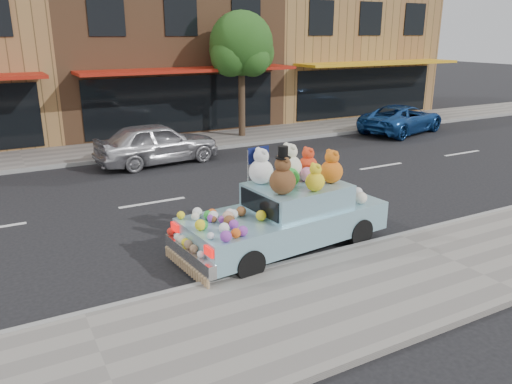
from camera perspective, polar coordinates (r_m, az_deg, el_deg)
ground at (r=15.16m, az=2.82°, el=1.11°), size 120.00×120.00×0.00m
near_sidewalk at (r=10.51m, az=21.69°, el=-7.61°), size 60.00×3.00×0.12m
far_sidewalk at (r=20.80m, az=-6.54°, el=5.77°), size 60.00×3.00×0.12m
near_kerb at (r=11.41m, az=16.00°, el=-4.95°), size 60.00×0.12×0.13m
far_kerb at (r=19.44m, az=-4.86°, el=5.00°), size 60.00×0.12×0.13m
storefront_mid at (r=25.52m, az=-11.68°, el=15.85°), size 10.00×9.80×7.30m
storefront_right at (r=30.05m, az=7.60°, el=16.28°), size 10.00×9.80×7.30m
street_tree at (r=21.25m, az=-1.69°, el=16.01°), size 3.00×2.70×5.22m
car_silver at (r=17.55m, az=-11.22°, el=5.52°), size 4.36×2.10×1.44m
car_blue at (r=23.63m, az=16.35°, el=8.02°), size 4.94×3.23×1.26m
art_car at (r=10.34m, az=3.48°, el=-2.25°), size 4.63×2.15×2.30m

